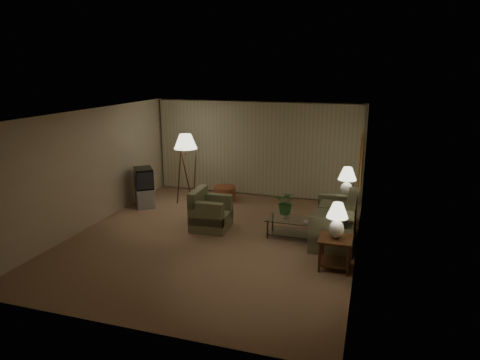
{
  "coord_description": "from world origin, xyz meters",
  "views": [
    {
      "loc": [
        3.15,
        -8.13,
        3.61
      ],
      "look_at": [
        0.41,
        0.6,
        1.18
      ],
      "focal_mm": 32.0,
      "sensor_mm": 36.0,
      "label": 1
    }
  ],
  "objects_px": {
    "crt_tv": "(144,178)",
    "coffee_table": "(292,225)",
    "table_lamp_far": "(347,180)",
    "tv_cabinet": "(145,197)",
    "floor_lamp": "(186,167)",
    "sofa": "(334,223)",
    "vase": "(286,215)",
    "side_table_far": "(345,205)",
    "table_lamp_near": "(337,217)",
    "side_table_near": "(335,247)",
    "ottoman": "(224,194)",
    "armchair": "(211,213)"
  },
  "relations": [
    {
      "from": "floor_lamp",
      "to": "vase",
      "type": "distance_m",
      "value": 3.46
    },
    {
      "from": "armchair",
      "to": "crt_tv",
      "type": "xyz_separation_m",
      "value": [
        -2.3,
        1.01,
        0.41
      ]
    },
    {
      "from": "tv_cabinet",
      "to": "crt_tv",
      "type": "distance_m",
      "value": 0.52
    },
    {
      "from": "table_lamp_near",
      "to": "table_lamp_far",
      "type": "relative_size",
      "value": 0.9
    },
    {
      "from": "side_table_far",
      "to": "table_lamp_far",
      "type": "bearing_deg",
      "value": -90.0
    },
    {
      "from": "coffee_table",
      "to": "floor_lamp",
      "type": "xyz_separation_m",
      "value": [
        -3.2,
        1.56,
        0.71
      ]
    },
    {
      "from": "side_table_near",
      "to": "vase",
      "type": "distance_m",
      "value": 1.72
    },
    {
      "from": "coffee_table",
      "to": "vase",
      "type": "bearing_deg",
      "value": -180.0
    },
    {
      "from": "armchair",
      "to": "tv_cabinet",
      "type": "bearing_deg",
      "value": 64.81
    },
    {
      "from": "crt_tv",
      "to": "sofa",
      "type": "bearing_deg",
      "value": 43.3
    },
    {
      "from": "table_lamp_far",
      "to": "sofa",
      "type": "bearing_deg",
      "value": -96.84
    },
    {
      "from": "side_table_near",
      "to": "floor_lamp",
      "type": "xyz_separation_m",
      "value": [
        -4.22,
        2.81,
        0.57
      ]
    },
    {
      "from": "crt_tv",
      "to": "ottoman",
      "type": "distance_m",
      "value": 2.24
    },
    {
      "from": "coffee_table",
      "to": "ottoman",
      "type": "bearing_deg",
      "value": 138.36
    },
    {
      "from": "table_lamp_far",
      "to": "ottoman",
      "type": "relative_size",
      "value": 1.21
    },
    {
      "from": "armchair",
      "to": "ottoman",
      "type": "xyz_separation_m",
      "value": [
        -0.41,
        2.08,
        -0.16
      ]
    },
    {
      "from": "table_lamp_far",
      "to": "tv_cabinet",
      "type": "relative_size",
      "value": 0.88
    },
    {
      "from": "side_table_far",
      "to": "table_lamp_near",
      "type": "distance_m",
      "value": 2.67
    },
    {
      "from": "coffee_table",
      "to": "vase",
      "type": "height_order",
      "value": "vase"
    },
    {
      "from": "table_lamp_near",
      "to": "floor_lamp",
      "type": "distance_m",
      "value": 5.07
    },
    {
      "from": "side_table_near",
      "to": "crt_tv",
      "type": "xyz_separation_m",
      "value": [
        -5.2,
        2.22,
        0.35
      ]
    },
    {
      "from": "side_table_near",
      "to": "ottoman",
      "type": "distance_m",
      "value": 4.67
    },
    {
      "from": "ottoman",
      "to": "table_lamp_near",
      "type": "bearing_deg",
      "value": -44.76
    },
    {
      "from": "side_table_far",
      "to": "vase",
      "type": "distance_m",
      "value": 1.79
    },
    {
      "from": "side_table_near",
      "to": "ottoman",
      "type": "height_order",
      "value": "side_table_near"
    },
    {
      "from": "table_lamp_near",
      "to": "ottoman",
      "type": "relative_size",
      "value": 1.09
    },
    {
      "from": "sofa",
      "to": "coffee_table",
      "type": "height_order",
      "value": "sofa"
    },
    {
      "from": "ottoman",
      "to": "table_lamp_far",
      "type": "bearing_deg",
      "value": -11.69
    },
    {
      "from": "crt_tv",
      "to": "coffee_table",
      "type": "bearing_deg",
      "value": 40.0
    },
    {
      "from": "ottoman",
      "to": "side_table_far",
      "type": "bearing_deg",
      "value": -11.69
    },
    {
      "from": "table_lamp_far",
      "to": "tv_cabinet",
      "type": "bearing_deg",
      "value": -175.81
    },
    {
      "from": "floor_lamp",
      "to": "table_lamp_near",
      "type": "bearing_deg",
      "value": -33.6
    },
    {
      "from": "coffee_table",
      "to": "floor_lamp",
      "type": "bearing_deg",
      "value": 154.07
    },
    {
      "from": "sofa",
      "to": "side_table_near",
      "type": "xyz_separation_m",
      "value": [
        0.15,
        -1.35,
        0.03
      ]
    },
    {
      "from": "crt_tv",
      "to": "floor_lamp",
      "type": "distance_m",
      "value": 1.16
    },
    {
      "from": "vase",
      "to": "crt_tv",
      "type": "bearing_deg",
      "value": 166.47
    },
    {
      "from": "tv_cabinet",
      "to": "vase",
      "type": "xyz_separation_m",
      "value": [
        4.03,
        -0.97,
        0.25
      ]
    },
    {
      "from": "armchair",
      "to": "side_table_far",
      "type": "height_order",
      "value": "armchair"
    },
    {
      "from": "sofa",
      "to": "vase",
      "type": "distance_m",
      "value": 1.03
    },
    {
      "from": "sofa",
      "to": "coffee_table",
      "type": "xyz_separation_m",
      "value": [
        -0.87,
        -0.1,
        -0.11
      ]
    },
    {
      "from": "armchair",
      "to": "table_lamp_near",
      "type": "xyz_separation_m",
      "value": [
        2.9,
        -1.2,
        0.63
      ]
    },
    {
      "from": "side_table_far",
      "to": "tv_cabinet",
      "type": "bearing_deg",
      "value": -175.81
    },
    {
      "from": "sofa",
      "to": "ottoman",
      "type": "height_order",
      "value": "sofa"
    },
    {
      "from": "armchair",
      "to": "vase",
      "type": "relative_size",
      "value": 5.53
    },
    {
      "from": "side_table_far",
      "to": "tv_cabinet",
      "type": "xyz_separation_m",
      "value": [
        -5.2,
        -0.38,
        -0.15
      ]
    },
    {
      "from": "table_lamp_near",
      "to": "tv_cabinet",
      "type": "height_order",
      "value": "table_lamp_near"
    },
    {
      "from": "ottoman",
      "to": "floor_lamp",
      "type": "bearing_deg",
      "value": -152.22
    },
    {
      "from": "table_lamp_near",
      "to": "tv_cabinet",
      "type": "distance_m",
      "value": 5.7
    },
    {
      "from": "vase",
      "to": "coffee_table",
      "type": "bearing_deg",
      "value": 0.0
    },
    {
      "from": "armchair",
      "to": "floor_lamp",
      "type": "height_order",
      "value": "floor_lamp"
    }
  ]
}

